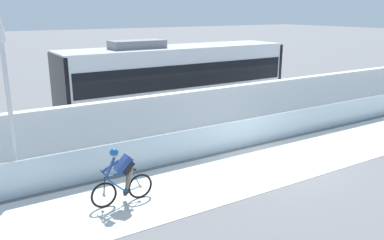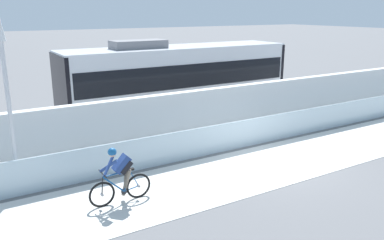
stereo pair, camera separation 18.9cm
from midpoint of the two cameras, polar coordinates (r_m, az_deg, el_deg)
The scene contains 9 objects.
ground_plane at distance 14.10m, azimuth 12.52°, elevation -5.96°, with size 200.00×200.00×0.00m, color slate.
bike_path_deck at distance 14.10m, azimuth 12.52°, elevation -5.93°, with size 32.00×3.20×0.01m, color silver.
glass_parapet at distance 15.23m, azimuth 7.87°, elevation -1.96°, with size 32.00×0.05×1.08m, color silver.
concrete_barrier_wall at distance 16.48m, azimuth 4.01°, elevation 1.20°, with size 32.00×0.36×2.02m, color white.
tram_rail_near at distance 18.75m, azimuth -0.40°, elevation -0.16°, with size 32.00×0.08×0.01m, color #595654.
tram_rail_far at distance 19.95m, azimuth -2.51°, elevation 0.80°, with size 32.00×0.08×0.01m, color #595654.
tram at distance 18.90m, azimuth -1.74°, elevation 5.83°, with size 11.06×2.54×3.81m.
cyclist_on_bike at distance 10.91m, azimuth -9.80°, elevation -7.91°, with size 1.77×0.58×1.61m.
lamp_post_antenna at distance 11.74m, azimuth -24.83°, elevation 5.35°, with size 0.28×0.28×5.20m.
Camera 2 is at (-9.14, -9.43, 5.08)m, focal length 37.05 mm.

